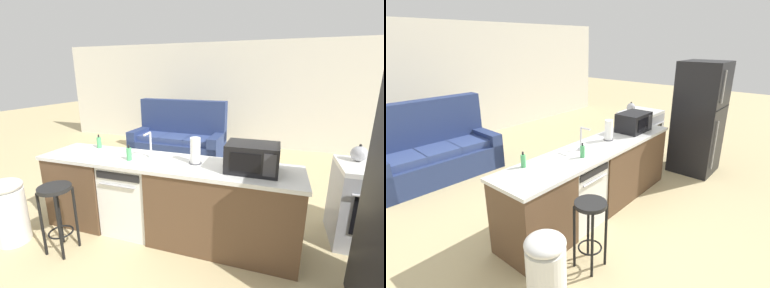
% 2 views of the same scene
% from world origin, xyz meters
% --- Properties ---
extents(ground_plane, '(24.00, 24.00, 0.00)m').
position_xyz_m(ground_plane, '(0.00, 0.00, 0.00)').
color(ground_plane, tan).
extents(wall_back, '(10.00, 0.06, 2.60)m').
position_xyz_m(wall_back, '(0.30, 4.20, 1.30)').
color(wall_back, silver).
rests_on(wall_back, ground_plane).
extents(kitchen_counter, '(2.94, 0.66, 0.90)m').
position_xyz_m(kitchen_counter, '(0.24, 0.00, 0.42)').
color(kitchen_counter, brown).
rests_on(kitchen_counter, ground_plane).
extents(dishwasher, '(0.58, 0.61, 0.84)m').
position_xyz_m(dishwasher, '(-0.25, -0.00, 0.42)').
color(dishwasher, white).
rests_on(dishwasher, ground_plane).
extents(stove_range, '(0.76, 0.68, 0.90)m').
position_xyz_m(stove_range, '(2.35, 0.55, 0.45)').
color(stove_range, '#A8AAB2').
rests_on(stove_range, ground_plane).
extents(microwave, '(0.50, 0.37, 0.28)m').
position_xyz_m(microwave, '(1.10, -0.00, 1.04)').
color(microwave, black).
rests_on(microwave, kitchen_counter).
extents(sink_faucet, '(0.07, 0.18, 0.30)m').
position_xyz_m(sink_faucet, '(-0.04, 0.07, 1.03)').
color(sink_faucet, silver).
rests_on(sink_faucet, kitchen_counter).
extents(paper_towel_roll, '(0.14, 0.14, 0.28)m').
position_xyz_m(paper_towel_roll, '(0.51, 0.04, 1.04)').
color(paper_towel_roll, '#4C4C51').
rests_on(paper_towel_roll, kitchen_counter).
extents(soap_bottle, '(0.06, 0.06, 0.18)m').
position_xyz_m(soap_bottle, '(-0.22, -0.09, 0.97)').
color(soap_bottle, '#4CB266').
rests_on(soap_bottle, kitchen_counter).
extents(dish_soap_bottle, '(0.06, 0.06, 0.18)m').
position_xyz_m(dish_soap_bottle, '(-0.85, 0.22, 0.97)').
color(dish_soap_bottle, '#4CB266').
rests_on(dish_soap_bottle, kitchen_counter).
extents(kettle, '(0.21, 0.17, 0.19)m').
position_xyz_m(kettle, '(2.18, 0.68, 0.99)').
color(kettle, '#B2B2B7').
rests_on(kettle, stove_range).
extents(bar_stool, '(0.32, 0.32, 0.74)m').
position_xyz_m(bar_stool, '(-0.76, -0.63, 0.54)').
color(bar_stool, black).
rests_on(bar_stool, ground_plane).
extents(trash_bin, '(0.35, 0.35, 0.74)m').
position_xyz_m(trash_bin, '(-1.41, -0.67, 0.38)').
color(trash_bin, white).
rests_on(trash_bin, ground_plane).
extents(couch, '(2.03, 0.96, 1.27)m').
position_xyz_m(couch, '(-0.73, 2.73, 0.39)').
color(couch, navy).
rests_on(couch, ground_plane).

